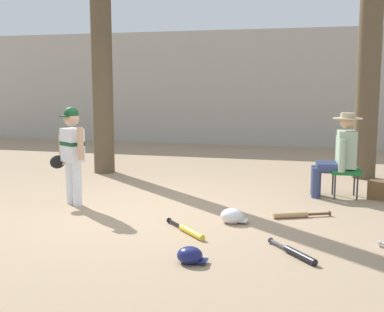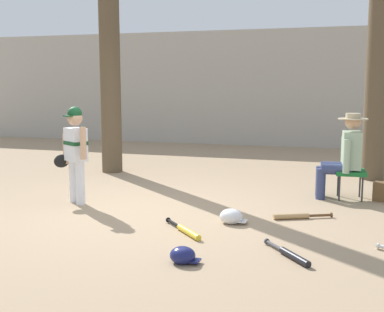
{
  "view_description": "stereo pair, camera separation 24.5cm",
  "coord_description": "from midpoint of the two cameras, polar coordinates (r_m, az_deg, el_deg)",
  "views": [
    {
      "loc": [
        2.13,
        -5.58,
        1.6
      ],
      "look_at": [
        0.68,
        0.02,
        0.75
      ],
      "focal_mm": 46.12,
      "sensor_mm": 36.0,
      "label": 1
    },
    {
      "loc": [
        2.36,
        -5.52,
        1.6
      ],
      "look_at": [
        0.68,
        0.02,
        0.75
      ],
      "focal_mm": 46.12,
      "sensor_mm": 36.0,
      "label": 2
    }
  ],
  "objects": [
    {
      "name": "bat_black_composite",
      "position": [
        4.75,
        10.54,
        -11.04
      ],
      "size": [
        0.5,
        0.59,
        0.07
      ],
      "color": "black",
      "rests_on": "ground"
    },
    {
      "name": "bat_wood_tan",
      "position": [
        6.08,
        10.71,
        -6.73
      ],
      "size": [
        0.69,
        0.36,
        0.07
      ],
      "color": "tan",
      "rests_on": "ground"
    },
    {
      "name": "seated_spectator",
      "position": [
        7.2,
        15.7,
        0.38
      ],
      "size": [
        0.67,
        0.54,
        1.2
      ],
      "color": "navy",
      "rests_on": "ground"
    },
    {
      "name": "concrete_back_wall",
      "position": [
        13.1,
        4.67,
        7.82
      ],
      "size": [
        18.0,
        0.36,
        2.97
      ],
      "primitive_type": "cube",
      "color": "#ADA89E",
      "rests_on": "ground"
    },
    {
      "name": "folding_stool",
      "position": [
        7.25,
        16.39,
        -1.8
      ],
      "size": [
        0.43,
        0.43,
        0.41
      ],
      "color": "#196B2D",
      "rests_on": "ground"
    },
    {
      "name": "batting_helmet_white",
      "position": [
        5.76,
        3.44,
        -6.97
      ],
      "size": [
        0.32,
        0.24,
        0.18
      ],
      "color": "silver",
      "rests_on": "ground"
    },
    {
      "name": "tree_near_player",
      "position": [
        9.13,
        -11.35,
        16.87
      ],
      "size": [
        0.58,
        0.58,
        6.57
      ],
      "color": "brown",
      "rests_on": "ground"
    },
    {
      "name": "young_ballplayer",
      "position": [
        6.72,
        -14.79,
        0.76
      ],
      "size": [
        0.6,
        0.37,
        1.31
      ],
      "color": "white",
      "rests_on": "ground"
    },
    {
      "name": "ground_plane",
      "position": [
        6.2,
        -7.32,
        -6.68
      ],
      "size": [
        60.0,
        60.0,
        0.0
      ],
      "primitive_type": "plane",
      "color": "#9E8466"
    },
    {
      "name": "handbag_beside_stool",
      "position": [
        7.31,
        20.13,
        -3.77
      ],
      "size": [
        0.38,
        0.27,
        0.26
      ],
      "primitive_type": "cube",
      "rotation": [
        0.0,
        0.0,
        -0.28
      ],
      "color": "brown",
      "rests_on": "ground"
    },
    {
      "name": "tree_behind_spectator",
      "position": [
        8.86,
        19.28,
        14.99
      ],
      "size": [
        0.63,
        0.63,
        6.07
      ],
      "color": "brown",
      "rests_on": "ground"
    },
    {
      "name": "bat_yellow_trainer",
      "position": [
        5.36,
        -1.71,
        -8.64
      ],
      "size": [
        0.58,
        0.6,
        0.07
      ],
      "color": "yellow",
      "rests_on": "ground"
    },
    {
      "name": "batting_helmet_navy",
      "position": [
        4.52,
        -1.81,
        -11.44
      ],
      "size": [
        0.28,
        0.21,
        0.16
      ],
      "color": "navy",
      "rests_on": "ground"
    }
  ]
}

